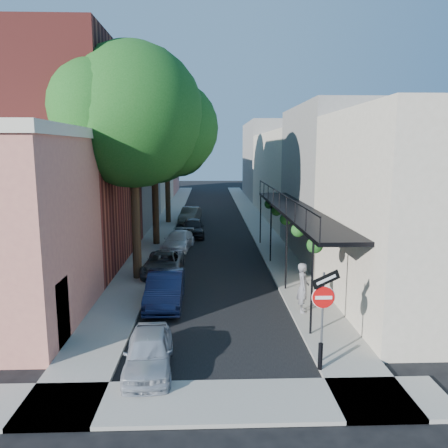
{
  "coord_description": "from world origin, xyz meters",
  "views": [
    {
      "loc": [
        -0.22,
        -11.25,
        6.46
      ],
      "look_at": [
        0.53,
        10.1,
        2.8
      ],
      "focal_mm": 35.0,
      "sensor_mm": 36.0,
      "label": 1
    }
  ],
  "objects": [
    {
      "name": "parked_car_c",
      "position": [
        -2.6,
        10.85,
        0.58
      ],
      "size": [
        2.07,
        4.22,
        1.15
      ],
      "primitive_type": "imported",
      "rotation": [
        0.0,
        0.0,
        -0.04
      ],
      "color": "#4D4F53",
      "rests_on": "ground"
    },
    {
      "name": "parked_car_e",
      "position": [
        -1.4,
        20.98,
        0.69
      ],
      "size": [
        1.79,
        4.09,
        1.37
      ],
      "primitive_type": "imported",
      "rotation": [
        0.0,
        0.0,
        0.04
      ],
      "color": "black",
      "rests_on": "ground"
    },
    {
      "name": "parked_car_d",
      "position": [
        -2.22,
        16.58,
        0.59
      ],
      "size": [
        2.19,
        4.25,
        1.18
      ],
      "primitive_type": "imported",
      "rotation": [
        0.0,
        0.0,
        -0.14
      ],
      "color": "white",
      "rests_on": "ground"
    },
    {
      "name": "buildings_left",
      "position": [
        -9.3,
        28.76,
        4.94
      ],
      "size": [
        10.1,
        59.1,
        12.0
      ],
      "color": "tan",
      "rests_on": "ground"
    },
    {
      "name": "oak_mid",
      "position": [
        -3.42,
        18.23,
        7.06
      ],
      "size": [
        6.6,
        6.0,
        10.2
      ],
      "color": "#2E2112",
      "rests_on": "ground"
    },
    {
      "name": "oak_near",
      "position": [
        -3.37,
        10.26,
        7.88
      ],
      "size": [
        7.48,
        6.8,
        11.42
      ],
      "color": "#2E2112",
      "rests_on": "ground"
    },
    {
      "name": "parked_car_b",
      "position": [
        -2.07,
        6.39,
        0.69
      ],
      "size": [
        1.51,
        4.19,
        1.37
      ],
      "primitive_type": "imported",
      "rotation": [
        0.0,
        0.0,
        0.01
      ],
      "color": "#121938",
      "rests_on": "ground"
    },
    {
      "name": "parked_car_f",
      "position": [
        -1.88,
        27.23,
        0.68
      ],
      "size": [
        1.99,
        4.28,
        1.36
      ],
      "primitive_type": "imported",
      "rotation": [
        0.0,
        0.0,
        -0.14
      ],
      "color": "#635F54",
      "rests_on": "ground"
    },
    {
      "name": "oak_far",
      "position": [
        -3.35,
        27.27,
        8.26
      ],
      "size": [
        7.7,
        7.0,
        11.9
      ],
      "color": "#2E2112",
      "rests_on": "ground"
    },
    {
      "name": "pedestrian",
      "position": [
        3.47,
        5.1,
        1.11
      ],
      "size": [
        0.58,
        0.79,
        1.97
      ],
      "primitive_type": "imported",
      "rotation": [
        0.0,
        0.0,
        1.41
      ],
      "color": "slate",
      "rests_on": "sidewalk_right"
    },
    {
      "name": "buildings_right",
      "position": [
        8.99,
        29.49,
        4.42
      ],
      "size": [
        9.8,
        55.0,
        10.0
      ],
      "color": "beige",
      "rests_on": "ground"
    },
    {
      "name": "ground",
      "position": [
        0.0,
        0.0,
        0.0
      ],
      "size": [
        160.0,
        160.0,
        0.0
      ],
      "primitive_type": "plane",
      "color": "black",
      "rests_on": "ground"
    },
    {
      "name": "sidewalk_cross",
      "position": [
        0.0,
        -1.0,
        0.06
      ],
      "size": [
        12.0,
        2.0,
        0.12
      ],
      "primitive_type": "cube",
      "color": "gray",
      "rests_on": "ground"
    },
    {
      "name": "sidewalk_right",
      "position": [
        4.0,
        30.0,
        0.06
      ],
      "size": [
        2.0,
        64.0,
        0.12
      ],
      "primitive_type": "cube",
      "color": "gray",
      "rests_on": "ground"
    },
    {
      "name": "bollard",
      "position": [
        3.0,
        0.5,
        0.52
      ],
      "size": [
        0.14,
        0.14,
        0.8
      ],
      "primitive_type": "cylinder",
      "color": "black",
      "rests_on": "sidewalk_right"
    },
    {
      "name": "road_surface",
      "position": [
        0.0,
        30.0,
        0.01
      ],
      "size": [
        6.0,
        64.0,
        0.01
      ],
      "primitive_type": "cube",
      "color": "black",
      "rests_on": "ground"
    },
    {
      "name": "sidewalk_left",
      "position": [
        -4.0,
        30.0,
        0.06
      ],
      "size": [
        2.0,
        64.0,
        0.12
      ],
      "primitive_type": "cube",
      "color": "gray",
      "rests_on": "ground"
    },
    {
      "name": "parked_car_a",
      "position": [
        -2.02,
        0.84,
        0.58
      ],
      "size": [
        1.59,
        3.5,
        1.16
      ],
      "primitive_type": "imported",
      "rotation": [
        0.0,
        0.0,
        0.06
      ],
      "color": "#9DA4AE",
      "rests_on": "ground"
    },
    {
      "name": "sign_post",
      "position": [
        3.16,
        0.97,
        2.04
      ],
      "size": [
        0.89,
        0.17,
        2.99
      ],
      "color": "#595B60",
      "rests_on": "ground"
    }
  ]
}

